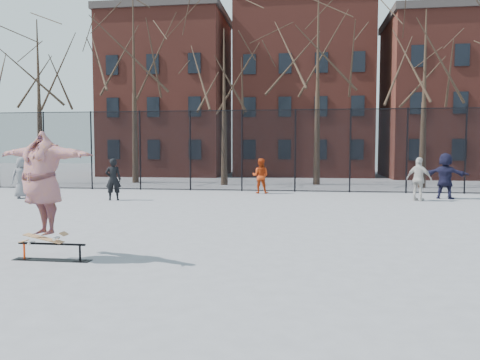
# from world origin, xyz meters

# --- Properties ---
(ground) EXTENTS (100.00, 100.00, 0.00)m
(ground) POSITION_xyz_m (0.00, 0.00, 0.00)
(ground) COLOR slate
(skate_rail) EXTENTS (1.53, 0.23, 0.34)m
(skate_rail) POSITION_xyz_m (-3.12, -1.54, 0.13)
(skate_rail) COLOR black
(skate_rail) RESTS_ON ground
(skateboard) EXTENTS (0.82, 0.20, 0.10)m
(skateboard) POSITION_xyz_m (-3.28, -1.54, 0.39)
(skateboard) COLOR #A27440
(skateboard) RESTS_ON skate_rail
(skater) EXTENTS (2.49, 1.44, 1.96)m
(skater) POSITION_xyz_m (-3.28, -1.54, 1.41)
(skater) COLOR #6B378A
(skater) RESTS_ON skateboard
(bystander_grey) EXTENTS (1.02, 0.94, 1.75)m
(bystander_grey) POSITION_xyz_m (-10.18, 8.51, 0.88)
(bystander_grey) COLOR slate
(bystander_grey) RESTS_ON ground
(bystander_black) EXTENTS (0.72, 0.57, 1.71)m
(bystander_black) POSITION_xyz_m (-6.07, 8.34, 0.85)
(bystander_black) COLOR black
(bystander_black) RESTS_ON ground
(bystander_red) EXTENTS (0.87, 0.72, 1.64)m
(bystander_red) POSITION_xyz_m (-0.39, 12.00, 0.82)
(bystander_red) COLOR #B3340F
(bystander_red) RESTS_ON ground
(bystander_white) EXTENTS (1.08, 0.96, 1.76)m
(bystander_white) POSITION_xyz_m (6.22, 9.76, 0.88)
(bystander_white) COLOR beige
(bystander_white) RESTS_ON ground
(bystander_navy) EXTENTS (1.85, 1.30, 1.93)m
(bystander_navy) POSITION_xyz_m (7.49, 10.71, 0.96)
(bystander_navy) COLOR #191831
(bystander_navy) RESTS_ON ground
(fence) EXTENTS (34.03, 0.07, 4.00)m
(fence) POSITION_xyz_m (-0.01, 13.00, 2.05)
(fence) COLOR black
(fence) RESTS_ON ground
(tree_row) EXTENTS (33.66, 7.46, 10.67)m
(tree_row) POSITION_xyz_m (-0.25, 17.15, 7.36)
(tree_row) COLOR black
(tree_row) RESTS_ON ground
(rowhouses) EXTENTS (29.00, 7.00, 13.00)m
(rowhouses) POSITION_xyz_m (0.72, 26.00, 6.06)
(rowhouses) COLOR #5E271E
(rowhouses) RESTS_ON ground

